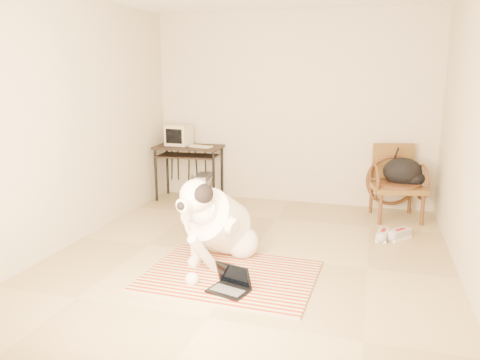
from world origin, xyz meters
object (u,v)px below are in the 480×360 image
at_px(crt_monitor, 179,135).
at_px(computer_desk, 189,154).
at_px(laptop, 230,284).
at_px(dog, 218,224).
at_px(backpack, 404,173).
at_px(rattan_chair, 396,182).
at_px(pc_tower, 203,187).

bearing_deg(crt_monitor, computer_desk, -19.07).
xyz_separation_m(laptop, crt_monitor, (-1.68, 2.84, 0.88)).
bearing_deg(computer_desk, dog, -61.19).
bearing_deg(backpack, crt_monitor, 177.00).
relative_size(dog, laptop, 3.50).
xyz_separation_m(dog, laptop, (0.33, -0.63, -0.31)).
bearing_deg(rattan_chair, backpack, 3.39).
bearing_deg(pc_tower, rattan_chair, -3.42).
bearing_deg(backpack, dog, -132.03).
bearing_deg(rattan_chair, computer_desk, 177.77).
relative_size(computer_desk, crt_monitor, 2.73).
bearing_deg(pc_tower, backpack, -3.20).
height_order(crt_monitor, backpack, crt_monitor).
xyz_separation_m(crt_monitor, rattan_chair, (3.10, -0.17, -0.48)).
bearing_deg(pc_tower, crt_monitor, 178.52).
bearing_deg(computer_desk, backpack, -2.06).
relative_size(dog, computer_desk, 1.37).
height_order(pc_tower, backpack, backpack).
height_order(dog, pc_tower, dog).
bearing_deg(laptop, crt_monitor, 120.53).
distance_m(dog, backpack, 2.76).
bearing_deg(computer_desk, crt_monitor, 160.93).
bearing_deg(crt_monitor, laptop, -59.47).
height_order(dog, rattan_chair, dog).
relative_size(rattan_chair, backpack, 1.82).
bearing_deg(computer_desk, pc_tower, 13.39).
height_order(laptop, crt_monitor, crt_monitor).
distance_m(computer_desk, pc_tower, 0.54).
relative_size(computer_desk, rattan_chair, 1.05).
height_order(crt_monitor, rattan_chair, crt_monitor).
xyz_separation_m(dog, backpack, (1.84, 2.04, 0.21)).
xyz_separation_m(pc_tower, backpack, (2.82, -0.16, 0.41)).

